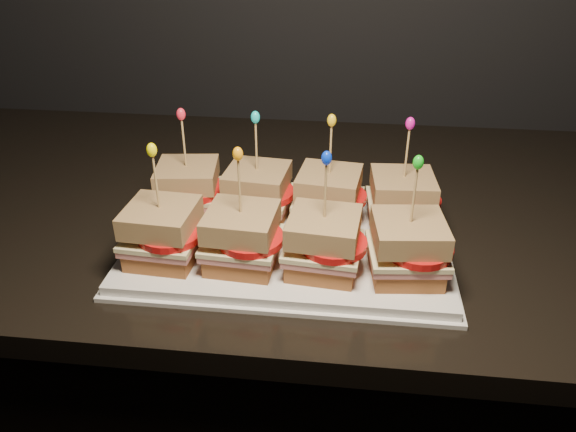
# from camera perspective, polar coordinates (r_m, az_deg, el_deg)

# --- Properties ---
(cabinet) EXTENTS (2.15, 0.68, 0.91)m
(cabinet) POSITION_cam_1_polar(r_m,az_deg,el_deg) (1.22, -7.13, -18.26)
(cabinet) COLOR black
(cabinet) RESTS_ON ground
(granite_slab) EXTENTS (2.19, 0.72, 0.03)m
(granite_slab) POSITION_cam_1_polar(r_m,az_deg,el_deg) (0.93, -8.93, 1.51)
(granite_slab) COLOR black
(granite_slab) RESTS_ON cabinet
(platter) EXTENTS (0.42, 0.26, 0.02)m
(platter) POSITION_cam_1_polar(r_m,az_deg,el_deg) (0.76, 0.00, -3.02)
(platter) COLOR white
(platter) RESTS_ON granite_slab
(platter_rim) EXTENTS (0.43, 0.27, 0.01)m
(platter_rim) POSITION_cam_1_polar(r_m,az_deg,el_deg) (0.76, 0.00, -3.40)
(platter_rim) COLOR white
(platter_rim) RESTS_ON granite_slab
(sandwich_0_bread_bot) EXTENTS (0.09, 0.09, 0.02)m
(sandwich_0_bread_bot) POSITION_cam_1_polar(r_m,az_deg,el_deg) (0.82, -9.92, 1.11)
(sandwich_0_bread_bot) COLOR brown
(sandwich_0_bread_bot) RESTS_ON platter
(sandwich_0_ham) EXTENTS (0.10, 0.10, 0.01)m
(sandwich_0_ham) POSITION_cam_1_polar(r_m,az_deg,el_deg) (0.82, -10.01, 2.05)
(sandwich_0_ham) COLOR #C5696A
(sandwich_0_ham) RESTS_ON sandwich_0_bread_bot
(sandwich_0_cheese) EXTENTS (0.10, 0.10, 0.01)m
(sandwich_0_cheese) POSITION_cam_1_polar(r_m,az_deg,el_deg) (0.81, -10.06, 2.48)
(sandwich_0_cheese) COLOR beige
(sandwich_0_cheese) RESTS_ON sandwich_0_ham
(sandwich_0_tomato) EXTENTS (0.08, 0.08, 0.01)m
(sandwich_0_tomato) POSITION_cam_1_polar(r_m,az_deg,el_deg) (0.80, -9.39, 2.72)
(sandwich_0_tomato) COLOR red
(sandwich_0_tomato) RESTS_ON sandwich_0_cheese
(sandwich_0_bread_top) EXTENTS (0.09, 0.09, 0.03)m
(sandwich_0_bread_top) POSITION_cam_1_polar(r_m,az_deg,el_deg) (0.80, -10.22, 4.13)
(sandwich_0_bread_top) COLOR brown
(sandwich_0_bread_top) RESTS_ON sandwich_0_tomato
(sandwich_0_pick) EXTENTS (0.00, 0.00, 0.09)m
(sandwich_0_pick) POSITION_cam_1_polar(r_m,az_deg,el_deg) (0.78, -10.51, 7.03)
(sandwich_0_pick) COLOR tan
(sandwich_0_pick) RESTS_ON sandwich_0_bread_top
(sandwich_0_frill) EXTENTS (0.01, 0.01, 0.02)m
(sandwich_0_frill) POSITION_cam_1_polar(r_m,az_deg,el_deg) (0.77, -10.82, 10.12)
(sandwich_0_frill) COLOR red
(sandwich_0_frill) RESTS_ON sandwich_0_pick
(sandwich_1_bread_bot) EXTENTS (0.09, 0.09, 0.02)m
(sandwich_1_bread_bot) POSITION_cam_1_polar(r_m,az_deg,el_deg) (0.80, -3.05, 0.73)
(sandwich_1_bread_bot) COLOR brown
(sandwich_1_bread_bot) RESTS_ON platter
(sandwich_1_ham) EXTENTS (0.10, 0.09, 0.01)m
(sandwich_1_ham) POSITION_cam_1_polar(r_m,az_deg,el_deg) (0.79, -3.08, 1.69)
(sandwich_1_ham) COLOR #C5696A
(sandwich_1_ham) RESTS_ON sandwich_1_bread_bot
(sandwich_1_cheese) EXTENTS (0.10, 0.10, 0.01)m
(sandwich_1_cheese) POSITION_cam_1_polar(r_m,az_deg,el_deg) (0.79, -3.09, 2.13)
(sandwich_1_cheese) COLOR beige
(sandwich_1_cheese) RESTS_ON sandwich_1_ham
(sandwich_1_tomato) EXTENTS (0.08, 0.08, 0.01)m
(sandwich_1_tomato) POSITION_cam_1_polar(r_m,az_deg,el_deg) (0.78, -2.31, 2.37)
(sandwich_1_tomato) COLOR red
(sandwich_1_tomato) RESTS_ON sandwich_1_cheese
(sandwich_1_bread_top) EXTENTS (0.09, 0.09, 0.03)m
(sandwich_1_bread_top) POSITION_cam_1_polar(r_m,az_deg,el_deg) (0.78, -3.15, 3.83)
(sandwich_1_bread_top) COLOR brown
(sandwich_1_bread_top) RESTS_ON sandwich_1_tomato
(sandwich_1_pick) EXTENTS (0.00, 0.00, 0.09)m
(sandwich_1_pick) POSITION_cam_1_polar(r_m,az_deg,el_deg) (0.76, -3.24, 6.80)
(sandwich_1_pick) COLOR tan
(sandwich_1_pick) RESTS_ON sandwich_1_bread_top
(sandwich_1_frill) EXTENTS (0.01, 0.01, 0.02)m
(sandwich_1_frill) POSITION_cam_1_polar(r_m,az_deg,el_deg) (0.74, -3.34, 9.99)
(sandwich_1_frill) COLOR #12C7CA
(sandwich_1_frill) RESTS_ON sandwich_1_pick
(sandwich_2_bread_bot) EXTENTS (0.09, 0.09, 0.02)m
(sandwich_2_bread_bot) POSITION_cam_1_polar(r_m,az_deg,el_deg) (0.79, 4.08, 0.33)
(sandwich_2_bread_bot) COLOR brown
(sandwich_2_bread_bot) RESTS_ON platter
(sandwich_2_ham) EXTENTS (0.10, 0.10, 0.01)m
(sandwich_2_ham) POSITION_cam_1_polar(r_m,az_deg,el_deg) (0.79, 4.12, 1.29)
(sandwich_2_ham) COLOR #C5696A
(sandwich_2_ham) RESTS_ON sandwich_2_bread_bot
(sandwich_2_cheese) EXTENTS (0.10, 0.10, 0.01)m
(sandwich_2_cheese) POSITION_cam_1_polar(r_m,az_deg,el_deg) (0.78, 4.14, 1.74)
(sandwich_2_cheese) COLOR beige
(sandwich_2_cheese) RESTS_ON sandwich_2_ham
(sandwich_2_tomato) EXTENTS (0.08, 0.08, 0.01)m
(sandwich_2_tomato) POSITION_cam_1_polar(r_m,az_deg,el_deg) (0.77, 5.02, 1.97)
(sandwich_2_tomato) COLOR red
(sandwich_2_tomato) RESTS_ON sandwich_2_cheese
(sandwich_2_bread_top) EXTENTS (0.09, 0.09, 0.03)m
(sandwich_2_bread_top) POSITION_cam_1_polar(r_m,az_deg,el_deg) (0.77, 4.21, 3.45)
(sandwich_2_bread_top) COLOR brown
(sandwich_2_bread_top) RESTS_ON sandwich_2_tomato
(sandwich_2_pick) EXTENTS (0.00, 0.00, 0.09)m
(sandwich_2_pick) POSITION_cam_1_polar(r_m,az_deg,el_deg) (0.75, 4.33, 6.45)
(sandwich_2_pick) COLOR tan
(sandwich_2_pick) RESTS_ON sandwich_2_bread_top
(sandwich_2_frill) EXTENTS (0.01, 0.01, 0.02)m
(sandwich_2_frill) POSITION_cam_1_polar(r_m,az_deg,el_deg) (0.73, 4.46, 9.67)
(sandwich_2_frill) COLOR yellow
(sandwich_2_frill) RESTS_ON sandwich_2_pick
(sandwich_3_bread_bot) EXTENTS (0.09, 0.09, 0.02)m
(sandwich_3_bread_bot) POSITION_cam_1_polar(r_m,az_deg,el_deg) (0.80, 11.26, -0.09)
(sandwich_3_bread_bot) COLOR brown
(sandwich_3_bread_bot) RESTS_ON platter
(sandwich_3_ham) EXTENTS (0.09, 0.09, 0.01)m
(sandwich_3_ham) POSITION_cam_1_polar(r_m,az_deg,el_deg) (0.79, 11.37, 0.87)
(sandwich_3_ham) COLOR #C5696A
(sandwich_3_ham) RESTS_ON sandwich_3_bread_bot
(sandwich_3_cheese) EXTENTS (0.10, 0.09, 0.01)m
(sandwich_3_cheese) POSITION_cam_1_polar(r_m,az_deg,el_deg) (0.79, 11.42, 1.32)
(sandwich_3_cheese) COLOR beige
(sandwich_3_cheese) RESTS_ON sandwich_3_ham
(sandwich_3_tomato) EXTENTS (0.08, 0.08, 0.01)m
(sandwich_3_tomato) POSITION_cam_1_polar(r_m,az_deg,el_deg) (0.78, 12.38, 1.54)
(sandwich_3_tomato) COLOR red
(sandwich_3_tomato) RESTS_ON sandwich_3_cheese
(sandwich_3_bread_top) EXTENTS (0.09, 0.09, 0.03)m
(sandwich_3_bread_top) POSITION_cam_1_polar(r_m,az_deg,el_deg) (0.77, 11.61, 3.01)
(sandwich_3_bread_top) COLOR brown
(sandwich_3_bread_top) RESTS_ON sandwich_3_tomato
(sandwich_3_pick) EXTENTS (0.00, 0.00, 0.09)m
(sandwich_3_pick) POSITION_cam_1_polar(r_m,az_deg,el_deg) (0.76, 11.95, 5.99)
(sandwich_3_pick) COLOR tan
(sandwich_3_pick) RESTS_ON sandwich_3_bread_top
(sandwich_3_frill) EXTENTS (0.01, 0.01, 0.02)m
(sandwich_3_frill) POSITION_cam_1_polar(r_m,az_deg,el_deg) (0.74, 12.31, 9.18)
(sandwich_3_frill) COLOR #D41097
(sandwich_3_frill) RESTS_ON sandwich_3_pick
(sandwich_4_bread_bot) EXTENTS (0.09, 0.09, 0.02)m
(sandwich_4_bread_bot) POSITION_cam_1_polar(r_m,az_deg,el_deg) (0.73, -12.39, -3.43)
(sandwich_4_bread_bot) COLOR brown
(sandwich_4_bread_bot) RESTS_ON platter
(sandwich_4_ham) EXTENTS (0.09, 0.09, 0.01)m
(sandwich_4_ham) POSITION_cam_1_polar(r_m,az_deg,el_deg) (0.72, -12.52, -2.42)
(sandwich_4_ham) COLOR #C5696A
(sandwich_4_ham) RESTS_ON sandwich_4_bread_bot
(sandwich_4_cheese) EXTENTS (0.10, 0.09, 0.01)m
(sandwich_4_cheese) POSITION_cam_1_polar(r_m,az_deg,el_deg) (0.71, -12.58, -1.94)
(sandwich_4_cheese) COLOR beige
(sandwich_4_cheese) RESTS_ON sandwich_4_ham
(sandwich_4_tomato) EXTENTS (0.08, 0.08, 0.01)m
(sandwich_4_tomato) POSITION_cam_1_polar(r_m,az_deg,el_deg) (0.70, -11.87, -1.74)
(sandwich_4_tomato) COLOR red
(sandwich_4_tomato) RESTS_ON sandwich_4_cheese
(sandwich_4_bread_top) EXTENTS (0.09, 0.09, 0.03)m
(sandwich_4_bread_top) POSITION_cam_1_polar(r_m,az_deg,el_deg) (0.70, -12.81, -0.13)
(sandwich_4_bread_top) COLOR brown
(sandwich_4_bread_top) RESTS_ON sandwich_4_tomato
(sandwich_4_pick) EXTENTS (0.00, 0.00, 0.09)m
(sandwich_4_pick) POSITION_cam_1_polar(r_m,az_deg,el_deg) (0.68, -13.23, 3.08)
(sandwich_4_pick) COLOR tan
(sandwich_4_pick) RESTS_ON sandwich_4_bread_top
(sandwich_4_frill) EXTENTS (0.01, 0.01, 0.02)m
(sandwich_4_frill) POSITION_cam_1_polar(r_m,az_deg,el_deg) (0.66, -13.67, 6.55)
(sandwich_4_frill) COLOR #F6E704
(sandwich_4_frill) RESTS_ON sandwich_4_pick
(sandwich_5_bread_bot) EXTENTS (0.09, 0.09, 0.02)m
(sandwich_5_bread_bot) POSITION_cam_1_polar(r_m,az_deg,el_deg) (0.70, -4.62, -4.02)
(sandwich_5_bread_bot) COLOR brown
(sandwich_5_bread_bot) RESTS_ON platter
(sandwich_5_ham) EXTENTS (0.09, 0.09, 0.01)m
(sandwich_5_ham) POSITION_cam_1_polar(r_m,az_deg,el_deg) (0.69, -4.67, -2.97)
(sandwich_5_ham) COLOR #C5696A
(sandwich_5_ham) RESTS_ON sandwich_5_bread_bot
(sandwich_5_cheese) EXTENTS (0.10, 0.09, 0.01)m
(sandwich_5_cheese) POSITION_cam_1_polar(r_m,az_deg,el_deg) (0.69, -4.70, -2.49)
(sandwich_5_cheese) COLOR beige
(sandwich_5_cheese) RESTS_ON sandwich_5_ham
(sandwich_5_tomato) EXTENTS (0.08, 0.08, 0.01)m
(sandwich_5_tomato) POSITION_cam_1_polar(r_m,az_deg,el_deg) (0.68, -3.82, -2.29)
(sandwich_5_tomato) COLOR red
(sandwich_5_tomato) RESTS_ON sandwich_5_cheese
(sandwich_5_bread_top) EXTENTS (0.09, 0.09, 0.03)m
(sandwich_5_bread_top) POSITION_cam_1_polar(r_m,az_deg,el_deg) (0.68, -4.79, -0.62)
(sandwich_5_bread_top) COLOR brown
(sandwich_5_bread_top) RESTS_ON sandwich_5_tomato
(sandwich_5_pick) EXTENTS (0.00, 0.00, 0.09)m
(sandwich_5_pick) POSITION_cam_1_polar(r_m,az_deg,el_deg) (0.65, -4.95, 2.70)
(sandwich_5_pick) COLOR tan
(sandwich_5_pick) RESTS_ON sandwich_5_bread_top
(sandwich_5_frill) EXTENTS (0.01, 0.01, 0.02)m
(sandwich_5_frill) POSITION_cam_1_polar(r_m,az_deg,el_deg) (0.64, -5.12, 6.31)
(sandwich_5_frill) COLOR #FD990B
(sandwich_5_frill) RESTS_ON sandwich_5_pick
(sandwich_6_bread_bot) EXTENTS (0.09, 0.09, 0.02)m
(sandwich_6_bread_bot) POSITION_cam_1_polar(r_m,az_deg,el_deg) (0.69, 3.55, -4.55)
(sandwich_6_bread_bot) COLOR brown
(sandwich_6_bread_bot) RESTS_ON platter
(sandwich_6_ham) EXTENTS (0.10, 0.09, 0.01)m
(sandwich_6_ham) POSITION_cam_1_polar(r_m,az_deg,el_deg) (0.68, 3.59, -3.50)
(sandwich_6_ham) COLOR #C5696A
(sandwich_6_ham) RESTS_ON sandwich_6_bread_bot
(sandwich_6_cheese) EXTENTS (0.10, 0.10, 0.01)m
(sandwich_6_cheese) POSITION_cam_1_polar(r_m,az_deg,el_deg) (0.68, 3.61, -3.01)
(sandwich_6_cheese) COLOR beige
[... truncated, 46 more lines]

